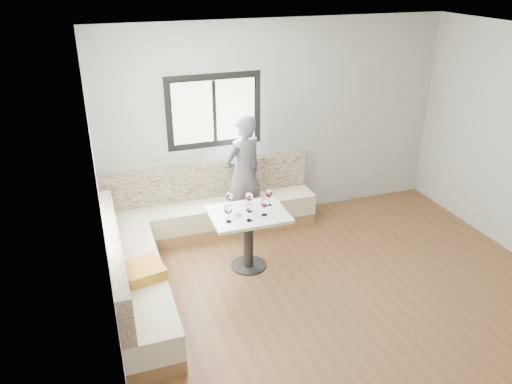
% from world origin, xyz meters
% --- Properties ---
extents(room, '(5.01, 5.01, 2.81)m').
position_xyz_m(room, '(-0.08, 0.08, 1.41)').
color(room, brown).
rests_on(room, ground).
extents(banquette, '(2.90, 2.80, 0.95)m').
position_xyz_m(banquette, '(-1.59, 1.63, 0.33)').
color(banquette, olive).
rests_on(banquette, ground).
extents(table, '(0.92, 0.72, 0.75)m').
position_xyz_m(table, '(-0.85, 1.22, 0.56)').
color(table, black).
rests_on(table, ground).
extents(person, '(0.72, 0.61, 1.68)m').
position_xyz_m(person, '(-0.62, 2.13, 0.84)').
color(person, '#595760').
rests_on(person, ground).
extents(olive_ramekin, '(0.09, 0.09, 0.04)m').
position_xyz_m(olive_ramekin, '(-0.99, 1.21, 0.76)').
color(olive_ramekin, white).
rests_on(olive_ramekin, table).
extents(wine_glass_a, '(0.10, 0.10, 0.22)m').
position_xyz_m(wine_glass_a, '(-1.14, 1.09, 0.90)').
color(wine_glass_a, white).
rests_on(wine_glass_a, table).
extents(wine_glass_b, '(0.10, 0.10, 0.22)m').
position_xyz_m(wine_glass_b, '(-0.90, 1.03, 0.90)').
color(wine_glass_b, white).
rests_on(wine_glass_b, table).
extents(wine_glass_c, '(0.10, 0.10, 0.22)m').
position_xyz_m(wine_glass_c, '(-0.69, 1.10, 0.90)').
color(wine_glass_c, white).
rests_on(wine_glass_c, table).
extents(wine_glass_d, '(0.10, 0.10, 0.22)m').
position_xyz_m(wine_glass_d, '(-0.81, 1.32, 0.90)').
color(wine_glass_d, white).
rests_on(wine_glass_d, table).
extents(wine_glass_e, '(0.10, 0.10, 0.22)m').
position_xyz_m(wine_glass_e, '(-0.55, 1.34, 0.90)').
color(wine_glass_e, white).
rests_on(wine_glass_e, table).
extents(wine_glass_f, '(0.10, 0.10, 0.22)m').
position_xyz_m(wine_glass_f, '(-1.03, 1.41, 0.90)').
color(wine_glass_f, white).
rests_on(wine_glass_f, table).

